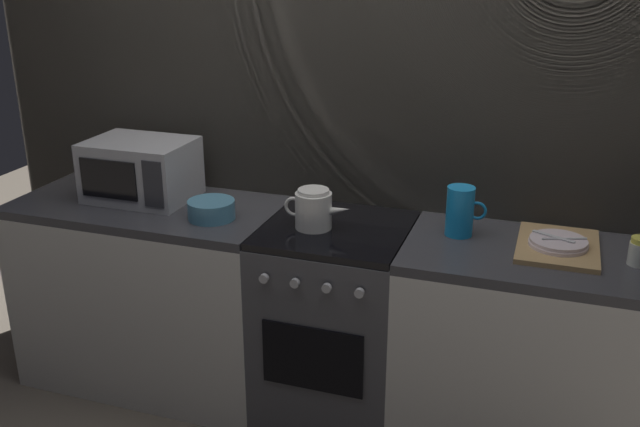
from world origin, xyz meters
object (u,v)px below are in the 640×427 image
object	(u,v)px
spice_jar	(640,252)
dish_pile	(558,245)
stove_unit	(335,323)
microwave	(141,170)
kettle	(314,209)
pitcher	(460,211)
mixing_bowl	(211,210)

from	to	relation	value
spice_jar	dish_pile	bearing A→B (deg)	169.17
stove_unit	spice_jar	world-z (taller)	spice_jar
microwave	dish_pile	bearing A→B (deg)	-0.30
kettle	dish_pile	distance (m)	0.96
kettle	pitcher	distance (m)	0.59
microwave	dish_pile	world-z (taller)	microwave
stove_unit	pitcher	world-z (taller)	pitcher
mixing_bowl	pitcher	distance (m)	1.03
kettle	spice_jar	distance (m)	1.23
spice_jar	pitcher	bearing A→B (deg)	172.89
mixing_bowl	pitcher	size ratio (longest dim) A/B	1.00
mixing_bowl	pitcher	bearing A→B (deg)	8.72
microwave	spice_jar	xyz separation A→B (m)	(2.10, -0.06, -0.08)
mixing_bowl	spice_jar	size ratio (longest dim) A/B	1.90
stove_unit	dish_pile	bearing A→B (deg)	3.35
microwave	kettle	size ratio (longest dim) A/B	1.62
stove_unit	pitcher	bearing A→B (deg)	9.23
microwave	spice_jar	distance (m)	2.10
pitcher	dish_pile	bearing A→B (deg)	-4.34
mixing_bowl	spice_jar	bearing A→B (deg)	2.54
kettle	pitcher	size ratio (longest dim) A/B	1.42
stove_unit	microwave	world-z (taller)	microwave
stove_unit	kettle	bearing A→B (deg)	-155.79
dish_pile	spice_jar	xyz separation A→B (m)	(0.28, -0.05, 0.03)
microwave	mixing_bowl	xyz separation A→B (m)	(0.42, -0.14, -0.10)
stove_unit	kettle	world-z (taller)	kettle
kettle	pitcher	world-z (taller)	pitcher
microwave	mixing_bowl	distance (m)	0.45
pitcher	spice_jar	world-z (taller)	pitcher
microwave	mixing_bowl	world-z (taller)	microwave
microwave	kettle	xyz separation A→B (m)	(0.87, -0.10, -0.05)
stove_unit	dish_pile	world-z (taller)	dish_pile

